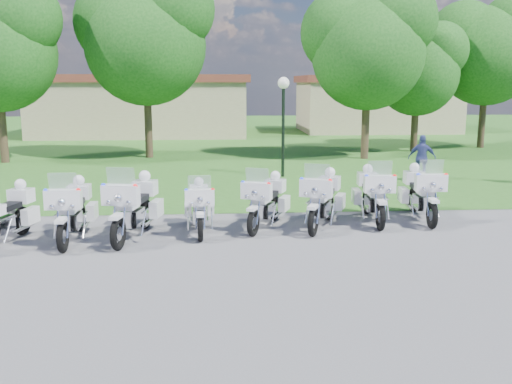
{
  "coord_description": "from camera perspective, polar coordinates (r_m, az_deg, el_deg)",
  "views": [
    {
      "loc": [
        -0.85,
        -12.41,
        3.56
      ],
      "look_at": [
        0.07,
        1.2,
        0.95
      ],
      "focal_mm": 40.0,
      "sensor_mm": 36.0,
      "label": 1
    }
  ],
  "objects": [
    {
      "name": "ground",
      "position": [
        12.94,
        0.05,
        -5.14
      ],
      "size": [
        100.0,
        100.0,
        0.0
      ],
      "primitive_type": "plane",
      "color": "#5E5E63",
      "rests_on": "ground"
    },
    {
      "name": "bystander_c",
      "position": [
        21.81,
        16.27,
        3.26
      ],
      "size": [
        1.08,
        0.74,
        1.7
      ],
      "primitive_type": "imported",
      "rotation": [
        0.0,
        0.0,
        2.78
      ],
      "color": "#3A428B",
      "rests_on": "ground"
    },
    {
      "name": "motorcycle_1",
      "position": [
        13.74,
        -17.85,
        -1.69
      ],
      "size": [
        0.84,
        2.52,
        1.69
      ],
      "rotation": [
        0.0,
        0.0,
        3.16
      ],
      "color": "black",
      "rests_on": "ground"
    },
    {
      "name": "tree_3",
      "position": [
        31.21,
        15.78,
        12.0
      ],
      "size": [
        5.0,
        4.26,
        6.66
      ],
      "color": "#38281C",
      "rests_on": "ground"
    },
    {
      "name": "building_west",
      "position": [
        40.76,
        -11.26,
        8.54
      ],
      "size": [
        14.56,
        8.32,
        4.1
      ],
      "color": "tan",
      "rests_on": "ground"
    },
    {
      "name": "lamp_post",
      "position": [
        21.8,
        2.76,
        9.05
      ],
      "size": [
        0.44,
        0.44,
        3.79
      ],
      "color": "black",
      "rests_on": "ground"
    },
    {
      "name": "motorcycle_0",
      "position": [
        13.99,
        -23.94,
        -1.97
      ],
      "size": [
        1.13,
        2.41,
        1.64
      ],
      "rotation": [
        0.0,
        0.0,
        2.92
      ],
      "color": "black",
      "rests_on": "ground"
    },
    {
      "name": "motorcycle_4",
      "position": [
        14.27,
        1.05,
        -0.86
      ],
      "size": [
        1.36,
        2.24,
        1.6
      ],
      "rotation": [
        0.0,
        0.0,
        2.74
      ],
      "color": "black",
      "rests_on": "ground"
    },
    {
      "name": "motorcycle_2",
      "position": [
        13.59,
        -12.06,
        -1.37
      ],
      "size": [
        1.18,
        2.62,
        1.78
      ],
      "rotation": [
        0.0,
        0.0,
        2.95
      ],
      "color": "black",
      "rests_on": "ground"
    },
    {
      "name": "motorcycle_7",
      "position": [
        15.69,
        16.19,
        -0.06
      ],
      "size": [
        0.95,
        2.54,
        1.7
      ],
      "rotation": [
        0.0,
        0.0,
        3.06
      ],
      "color": "black",
      "rests_on": "ground"
    },
    {
      "name": "tree_4",
      "position": [
        34.3,
        22.04,
        13.31
      ],
      "size": [
        6.23,
        5.32,
        8.31
      ],
      "color": "#38281C",
      "rests_on": "ground"
    },
    {
      "name": "motorcycle_3",
      "position": [
        13.9,
        -5.67,
        -1.41
      ],
      "size": [
        0.77,
        2.23,
        1.5
      ],
      "rotation": [
        0.0,
        0.0,
        3.18
      ],
      "color": "black",
      "rests_on": "ground"
    },
    {
      "name": "tree_2",
      "position": [
        27.7,
        11.05,
        14.46
      ],
      "size": [
        6.13,
        5.23,
        8.17
      ],
      "color": "#38281C",
      "rests_on": "ground"
    },
    {
      "name": "motorcycle_6",
      "position": [
        15.21,
        11.58,
        -0.19
      ],
      "size": [
        0.93,
        2.53,
        1.7
      ],
      "rotation": [
        0.0,
        0.0,
        3.07
      ],
      "color": "black",
      "rests_on": "ground"
    },
    {
      "name": "motorcycle_5",
      "position": [
        14.4,
        6.73,
        -0.65
      ],
      "size": [
        1.44,
        2.39,
        1.7
      ],
      "rotation": [
        0.0,
        0.0,
        2.74
      ],
      "color": "black",
      "rests_on": "ground"
    },
    {
      "name": "building_east",
      "position": [
        44.06,
        11.87,
        8.67
      ],
      "size": [
        11.44,
        7.28,
        4.1
      ],
      "color": "tan",
      "rests_on": "ground"
    },
    {
      "name": "tree_1",
      "position": [
        28.21,
        -11.12,
        15.32
      ],
      "size": [
        6.64,
        5.67,
        8.85
      ],
      "color": "#38281C",
      "rests_on": "ground"
    },
    {
      "name": "grass_lawn",
      "position": [
        39.58,
        -2.64,
        5.67
      ],
      "size": [
        100.0,
        48.0,
        0.01
      ],
      "primitive_type": "cube",
      "color": "#306520",
      "rests_on": "ground"
    }
  ]
}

